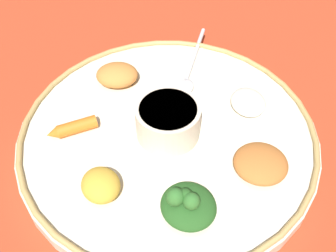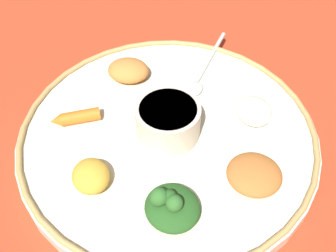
# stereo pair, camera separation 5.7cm
# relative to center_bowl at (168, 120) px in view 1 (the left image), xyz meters

# --- Properties ---
(ground_plane) EXTENTS (2.40, 2.40, 0.00)m
(ground_plane) POSITION_rel_center_bowl_xyz_m (0.00, 0.00, -0.05)
(ground_plane) COLOR #B7381E
(platter) EXTENTS (0.42, 0.42, 0.02)m
(platter) POSITION_rel_center_bowl_xyz_m (0.00, 0.00, -0.04)
(platter) COLOR beige
(platter) RESTS_ON ground_plane
(platter_rim) EXTENTS (0.41, 0.41, 0.01)m
(platter_rim) POSITION_rel_center_bowl_xyz_m (0.00, 0.00, -0.02)
(platter_rim) COLOR tan
(platter_rim) RESTS_ON platter
(center_bowl) EXTENTS (0.09, 0.09, 0.05)m
(center_bowl) POSITION_rel_center_bowl_xyz_m (0.00, 0.00, 0.00)
(center_bowl) COLOR beige
(center_bowl) RESTS_ON platter
(spoon) EXTENTS (0.03, 0.17, 0.01)m
(spoon) POSITION_rel_center_bowl_xyz_m (0.01, -0.13, -0.02)
(spoon) COLOR silver
(spoon) RESTS_ON platter
(greens_pile) EXTENTS (0.09, 0.09, 0.04)m
(greens_pile) POSITION_rel_center_bowl_xyz_m (-0.06, 0.11, -0.01)
(greens_pile) COLOR #23511E
(greens_pile) RESTS_ON platter
(carrot_near_spoon) EXTENTS (0.07, 0.06, 0.02)m
(carrot_near_spoon) POSITION_rel_center_bowl_xyz_m (0.13, 0.04, -0.02)
(carrot_near_spoon) COLOR orange
(carrot_near_spoon) RESTS_ON platter
(mound_chickpea) EXTENTS (0.08, 0.08, 0.02)m
(mound_chickpea) POSITION_rel_center_bowl_xyz_m (-0.13, 0.02, -0.01)
(mound_chickpea) COLOR #B2662D
(mound_chickpea) RESTS_ON platter
(mound_lentil_yellow) EXTENTS (0.07, 0.07, 0.03)m
(mound_lentil_yellow) POSITION_rel_center_bowl_xyz_m (0.05, 0.12, -0.01)
(mound_lentil_yellow) COLOR gold
(mound_lentil_yellow) RESTS_ON platter
(mound_squash) EXTENTS (0.08, 0.07, 0.03)m
(mound_squash) POSITION_rel_center_bowl_xyz_m (0.11, -0.08, -0.01)
(mound_squash) COLOR #C67A38
(mound_squash) RESTS_ON platter
(mound_rice_white) EXTENTS (0.07, 0.07, 0.02)m
(mound_rice_white) POSITION_rel_center_bowl_xyz_m (-0.10, -0.08, -0.02)
(mound_rice_white) COLOR silver
(mound_rice_white) RESTS_ON platter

